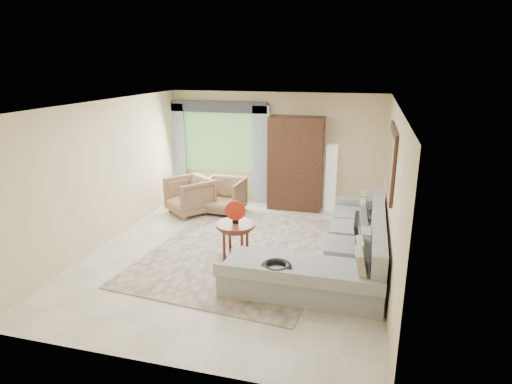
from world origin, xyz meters
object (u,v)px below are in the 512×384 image
(coffee_table, at_px, (236,241))
(armchair_right, at_px, (224,196))
(potted_plant, at_px, (186,189))
(tv_screen, at_px, (358,233))
(armoire, at_px, (296,163))
(sectional_sofa, at_px, (340,254))
(floor_lamp, at_px, (331,178))
(armchair_left, at_px, (190,196))

(coffee_table, bearing_deg, armchair_right, 113.72)
(potted_plant, bearing_deg, tv_screen, -35.35)
(coffee_table, xyz_separation_m, potted_plant, (-2.21, 2.94, -0.11))
(coffee_table, distance_m, armoire, 3.10)
(tv_screen, distance_m, potted_plant, 5.18)
(sectional_sofa, height_order, armchair_right, sectional_sofa)
(floor_lamp, bearing_deg, armoire, -175.71)
(potted_plant, xyz_separation_m, armoire, (2.71, 0.03, 0.81))
(sectional_sofa, bearing_deg, potted_plant, 143.99)
(armoire, bearing_deg, armchair_right, -153.06)
(potted_plant, distance_m, armoire, 2.82)
(potted_plant, bearing_deg, armoire, 0.74)
(armchair_left, height_order, potted_plant, armchair_left)
(sectional_sofa, relative_size, coffee_table, 5.20)
(tv_screen, xyz_separation_m, armchair_left, (-3.68, 2.02, -0.31))
(armchair_left, relative_size, armchair_right, 1.04)
(tv_screen, xyz_separation_m, floor_lamp, (-0.70, 3.08, 0.03))
(tv_screen, bearing_deg, armchair_left, 151.21)
(coffee_table, relative_size, potted_plant, 1.36)
(potted_plant, bearing_deg, armchair_left, -61.43)
(sectional_sofa, height_order, coffee_table, sectional_sofa)
(armoire, xyz_separation_m, floor_lamp, (0.80, 0.06, -0.30))
(armchair_right, bearing_deg, tv_screen, -33.74)
(armoire, distance_m, floor_lamp, 0.86)
(sectional_sofa, bearing_deg, coffee_table, -177.30)
(potted_plant, bearing_deg, sectional_sofa, -36.01)
(armchair_right, bearing_deg, sectional_sofa, -34.84)
(sectional_sofa, relative_size, armchair_right, 4.01)
(floor_lamp, bearing_deg, armchair_right, -160.42)
(sectional_sofa, xyz_separation_m, armchair_right, (-2.71, 2.15, 0.11))
(tv_screen, height_order, potted_plant, tv_screen)
(armoire, relative_size, floor_lamp, 1.40)
(tv_screen, height_order, armchair_right, tv_screen)
(sectional_sofa, xyz_separation_m, armoire, (-1.23, 2.90, 0.77))
(armchair_left, bearing_deg, armchair_right, 58.14)
(sectional_sofa, distance_m, potted_plant, 4.87)
(tv_screen, relative_size, floor_lamp, 0.49)
(coffee_table, bearing_deg, armchair_left, 130.42)
(armchair_left, bearing_deg, floor_lamp, 58.56)
(sectional_sofa, relative_size, floor_lamp, 2.31)
(armoire, height_order, floor_lamp, armoire)
(sectional_sofa, height_order, armoire, armoire)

